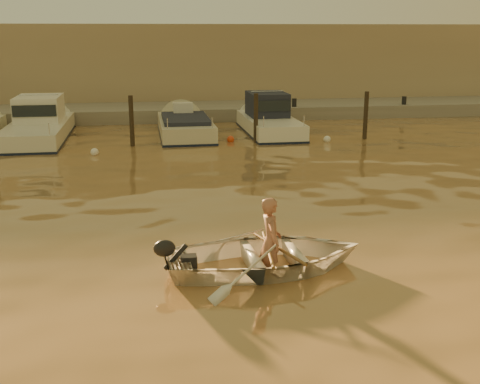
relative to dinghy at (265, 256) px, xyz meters
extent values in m
plane|color=olive|center=(-2.42, -0.36, -0.28)|extent=(160.00, 160.00, 0.00)
imported|color=silver|center=(0.00, 0.00, 0.00)|extent=(3.99, 2.96, 0.80)
imported|color=#A26751|center=(0.10, 0.01, 0.29)|extent=(0.45, 0.65, 1.73)
cylinder|color=brown|center=(0.25, 0.01, 0.14)|extent=(0.61, 2.04, 0.13)
cylinder|color=brown|center=(0.05, 0.00, 0.14)|extent=(0.30, 2.09, 0.13)
cylinder|color=#2D2319|center=(-2.62, 13.44, 0.62)|extent=(0.18, 0.18, 2.20)
cylinder|color=#2D2319|center=(2.38, 13.44, 0.62)|extent=(0.18, 0.18, 2.20)
cylinder|color=#2D2319|center=(7.08, 13.44, 0.62)|extent=(0.18, 0.18, 2.20)
sphere|color=white|center=(-4.00, 11.85, -0.18)|extent=(0.30, 0.30, 0.30)
sphere|color=#E3441A|center=(1.37, 13.73, -0.18)|extent=(0.30, 0.30, 0.30)
sphere|color=silver|center=(5.31, 13.06, -0.18)|extent=(0.30, 0.30, 0.30)
cube|color=gray|center=(-2.42, 21.14, -0.13)|extent=(52.00, 4.00, 1.00)
cube|color=#9E8466|center=(-2.42, 26.64, 2.12)|extent=(46.00, 7.00, 4.80)
camera|label=1|loc=(-2.23, -10.57, 4.18)|focal=45.00mm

